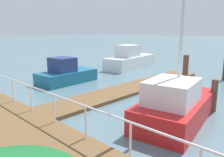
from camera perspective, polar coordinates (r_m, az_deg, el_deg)
name	(u,v)px	position (r m, az deg, el deg)	size (l,w,h in m)	color
ground_plane	(15,77)	(19.54, -23.61, 0.25)	(300.00, 300.00, 0.00)	slate
floating_dock	(132,88)	(14.33, 5.16, -2.44)	(14.26, 2.00, 0.18)	brown
boardwalk_railing	(85,112)	(6.92, -6.84, -8.61)	(0.06, 24.95, 1.08)	white
dock_piling_1	(214,95)	(11.36, 24.62, -3.97)	(0.30, 0.30, 1.50)	brown
dock_piling_2	(185,79)	(11.94, 18.11, -0.24)	(0.27, 0.27, 2.50)	brown
moored_boat_0	(66,74)	(16.32, -11.70, 1.16)	(4.34, 2.29, 1.85)	#1E6B8C
moored_boat_1	(130,60)	(22.48, 4.65, 4.80)	(6.78, 3.04, 2.32)	white
moored_boat_3	(176,104)	(9.50, 16.02, -6.36)	(5.29, 2.94, 9.26)	red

